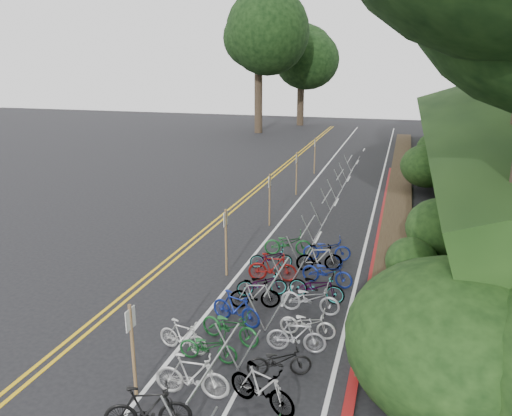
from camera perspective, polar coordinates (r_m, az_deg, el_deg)
The scene contains 9 objects.
ground at distance 14.56m, azimuth -12.61°, elevation -14.91°, with size 120.00×120.00×0.00m, color black.
road_markings at distance 22.87m, azimuth 1.03°, elevation -2.68°, with size 7.47×80.00×0.01m.
red_curb at distance 23.93m, azimuth 14.06°, elevation -2.20°, with size 0.25×28.00×0.10m, color maroon.
bike_rack_front at distance 11.54m, azimuth -4.56°, elevation -18.18°, with size 1.19×3.12×1.28m.
bike_racks_rest at distance 24.88m, azimuth 8.10°, elevation 0.78°, with size 1.14×23.00×1.17m.
signpost_near at distance 12.01m, azimuth -13.94°, elevation -14.87°, with size 0.08×0.40×2.32m.
signposts_rest at distance 26.12m, azimuth 3.27°, elevation 2.97°, with size 0.08×18.40×2.50m.
bike_front at distance 13.84m, azimuth -8.34°, elevation -14.28°, with size 1.50×0.42×0.90m, color beige.
bike_valet at distance 15.32m, azimuth 2.30°, elevation -10.76°, with size 3.53×12.56×1.10m.
Camera 1 is at (6.40, -10.75, 7.46)m, focal length 35.00 mm.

